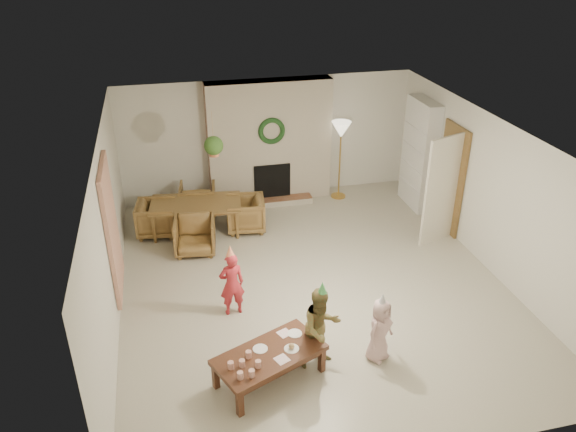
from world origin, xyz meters
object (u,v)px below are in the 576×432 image
object	(u,v)px
dining_chair_near	(195,235)
dining_chair_far	(198,199)
coffee_table_top	(270,355)
child_pink	(380,330)
child_plaid	(321,328)
dining_table	(197,218)
dining_chair_right	(245,214)
dining_chair_left	(157,218)
child_red	(232,284)

from	to	relation	value
dining_chair_near	dining_chair_far	distance (m)	1.46
dining_chair_near	coffee_table_top	xyz separation A→B (m)	(0.64, -3.38, 0.07)
child_pink	child_plaid	bearing A→B (deg)	140.28
child_pink	dining_table	bearing A→B (deg)	83.35
dining_chair_right	child_pink	size ratio (longest dim) A/B	0.78
dining_chair_left	child_red	world-z (taller)	child_red
coffee_table_top	dining_chair_right	bearing A→B (deg)	61.45
coffee_table_top	child_pink	size ratio (longest dim) A/B	1.50
dining_chair_far	child_pink	xyz separation A→B (m)	(1.94, -4.77, 0.13)
dining_chair_right	child_red	xyz separation A→B (m)	(-0.61, -2.52, 0.19)
dining_chair_near	child_plaid	distance (m)	3.51
dining_table	child_red	world-z (taller)	child_red
dining_table	child_pink	size ratio (longest dim) A/B	1.82
dining_chair_right	child_plaid	world-z (taller)	child_plaid
dining_chair_far	child_plaid	distance (m)	4.83
child_plaid	child_pink	distance (m)	0.79
dining_table	dining_chair_right	xyz separation A→B (m)	(0.91, -0.11, 0.03)
coffee_table_top	dining_table	bearing A→B (deg)	74.17
dining_table	dining_chair_near	bearing A→B (deg)	-90.00
dining_table	dining_chair_right	distance (m)	0.91
dining_chair_near	dining_chair_far	bearing A→B (deg)	90.00
dining_chair_near	dining_chair_right	xyz separation A→B (m)	(1.00, 0.61, 0.00)
dining_table	child_pink	bearing A→B (deg)	-56.19
dining_chair_left	child_plaid	distance (m)	4.52
dining_table	child_pink	world-z (taller)	child_pink
dining_chair_far	coffee_table_top	world-z (taller)	dining_chair_far
dining_chair_right	child_plaid	xyz separation A→B (m)	(0.35, -3.85, 0.25)
dining_chair_far	coffee_table_top	xyz separation A→B (m)	(0.46, -4.84, 0.07)
dining_chair_near	dining_chair_far	size ratio (longest dim) A/B	1.00
child_red	child_pink	distance (m)	2.24
dining_table	child_plaid	size ratio (longest dim) A/B	1.46
dining_chair_near	dining_chair_left	xyz separation A→B (m)	(-0.63, 0.82, 0.00)
dining_chair_far	dining_chair_left	bearing A→B (deg)	45.00
child_red	coffee_table_top	bearing A→B (deg)	94.03
child_plaid	dining_chair_left	bearing A→B (deg)	103.06
dining_chair_left	dining_chair_right	xyz separation A→B (m)	(1.63, -0.20, 0.00)
dining_chair_right	child_plaid	bearing A→B (deg)	12.34
dining_chair_far	child_red	distance (m)	3.37
child_plaid	child_pink	bearing A→B (deg)	-19.41
dining_chair_far	child_red	xyz separation A→B (m)	(0.20, -3.36, 0.19)
dining_table	dining_chair_near	world-z (taller)	dining_chair_near
dining_table	dining_chair_far	distance (m)	0.73
child_plaid	coffee_table_top	bearing A→B (deg)	178.96
dining_chair_near	dining_chair_right	bearing A→B (deg)	38.66
child_plaid	dining_table	bearing A→B (deg)	94.59
child_red	child_plaid	xyz separation A→B (m)	(0.96, -1.33, 0.06)
dining_table	dining_chair_left	bearing A→B (deg)	180.00
dining_chair_right	child_pink	world-z (taller)	child_pink
coffee_table_top	child_red	distance (m)	1.50
child_pink	dining_chair_near	bearing A→B (deg)	89.27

